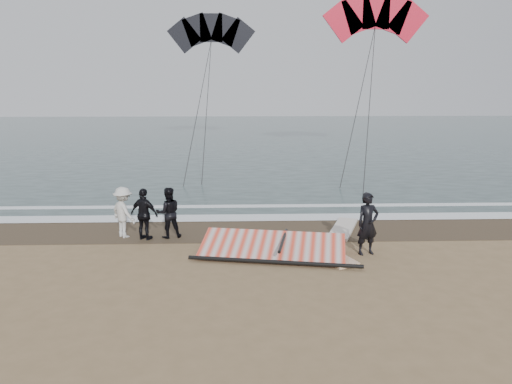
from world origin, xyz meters
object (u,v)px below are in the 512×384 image
board_cream (343,229)px  sail_rig (270,247)px  man_main (368,224)px  board_white (326,253)px

board_cream → sail_rig: size_ratio=0.53×
man_main → sail_rig: bearing=162.3°
board_white → board_cream: size_ratio=0.95×
man_main → board_white: size_ratio=0.77×
board_white → sail_rig: bearing=154.8°
board_cream → board_white: bearing=-91.8°
man_main → board_white: 1.41m
man_main → board_cream: 2.46m
board_white → sail_rig: (-1.60, 0.08, 0.15)m
board_white → board_cream: bearing=45.6°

